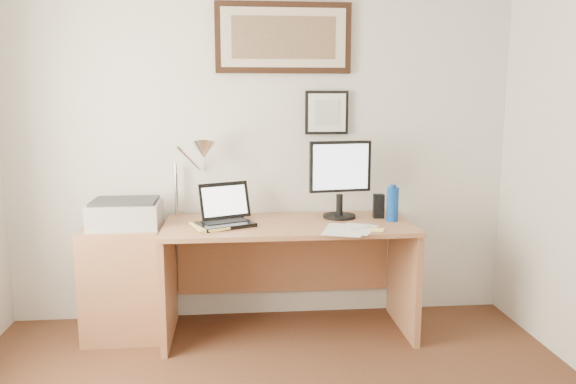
{
  "coord_description": "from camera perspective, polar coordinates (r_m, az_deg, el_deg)",
  "views": [
    {
      "loc": [
        -0.18,
        -1.91,
        1.55
      ],
      "look_at": [
        0.13,
        1.43,
        0.99
      ],
      "focal_mm": 35.0,
      "sensor_mm": 36.0,
      "label": 1
    }
  ],
  "objects": [
    {
      "name": "desk",
      "position": [
        3.78,
        -0.1,
        -6.37
      ],
      "size": [
        1.6,
        0.7,
        0.75
      ],
      "color": "#9D6442",
      "rests_on": "floor"
    },
    {
      "name": "printer",
      "position": [
        3.75,
        -16.18,
        -2.1
      ],
      "size": [
        0.44,
        0.34,
        0.18
      ],
      "color": "#A7A7AA",
      "rests_on": "side_cabinet"
    },
    {
      "name": "side_cabinet",
      "position": [
        3.85,
        -16.32,
        -8.81
      ],
      "size": [
        0.5,
        0.4,
        0.73
      ],
      "primitive_type": "cube",
      "color": "#9D6442",
      "rests_on": "floor"
    },
    {
      "name": "wall_back",
      "position": [
        3.92,
        -2.68,
        5.13
      ],
      "size": [
        3.5,
        0.02,
        2.5
      ],
      "primitive_type": "cube",
      "color": "silver",
      "rests_on": "ground"
    },
    {
      "name": "bottle_cap",
      "position": [
        3.73,
        10.64,
        0.59
      ],
      "size": [
        0.04,
        0.04,
        0.02
      ],
      "primitive_type": "cylinder",
      "color": "#0B3D9B",
      "rests_on": "water_bottle"
    },
    {
      "name": "paper_sheet_b",
      "position": [
        3.49,
        7.01,
        -3.75
      ],
      "size": [
        0.32,
        0.36,
        0.0
      ],
      "primitive_type": "cube",
      "rotation": [
        0.0,
        0.0,
        -0.49
      ],
      "color": "white",
      "rests_on": "desk"
    },
    {
      "name": "desk_lamp",
      "position": [
        3.74,
        -8.81,
        3.85
      ],
      "size": [
        0.29,
        0.27,
        0.53
      ],
      "color": "silver",
      "rests_on": "desk"
    },
    {
      "name": "lcd_monitor",
      "position": [
        3.76,
        5.32,
        1.69
      ],
      "size": [
        0.42,
        0.22,
        0.52
      ],
      "color": "black",
      "rests_on": "desk"
    },
    {
      "name": "picture_large",
      "position": [
        3.91,
        -0.46,
        15.39
      ],
      "size": [
        0.92,
        0.04,
        0.47
      ],
      "color": "black",
      "rests_on": "wall_back"
    },
    {
      "name": "paper_sheet_a",
      "position": [
        3.46,
        5.73,
        -3.86
      ],
      "size": [
        0.33,
        0.39,
        0.0
      ],
      "primitive_type": "cube",
      "rotation": [
        0.0,
        0.0,
        -0.33
      ],
      "color": "white",
      "rests_on": "desk"
    },
    {
      "name": "speaker",
      "position": [
        3.83,
        9.19,
        -1.42
      ],
      "size": [
        0.08,
        0.07,
        0.16
      ],
      "primitive_type": "cube",
      "rotation": [
        0.0,
        0.0,
        -0.09
      ],
      "color": "black",
      "rests_on": "desk"
    },
    {
      "name": "book",
      "position": [
        3.51,
        -9.48,
        -3.6
      ],
      "size": [
        0.27,
        0.31,
        0.02
      ],
      "primitive_type": "imported",
      "rotation": [
        0.0,
        0.0,
        0.33
      ],
      "color": "#EBD36F",
      "rests_on": "desk"
    },
    {
      "name": "sticky_pad",
      "position": [
        3.47,
        9.06,
        -3.82
      ],
      "size": [
        0.1,
        0.1,
        0.01
      ],
      "primitive_type": "cube",
      "rotation": [
        0.0,
        0.0,
        -0.39
      ],
      "color": "#FFEE78",
      "rests_on": "desk"
    },
    {
      "name": "marker_pen",
      "position": [
        3.5,
        7.36,
        -3.63
      ],
      "size": [
        0.14,
        0.06,
        0.02
      ],
      "primitive_type": "cylinder",
      "rotation": [
        0.0,
        1.57,
        0.35
      ],
      "color": "white",
      "rests_on": "desk"
    },
    {
      "name": "water_bottle",
      "position": [
        3.75,
        10.58,
        -1.24
      ],
      "size": [
        0.08,
        0.08,
        0.22
      ],
      "primitive_type": "cylinder",
      "color": "#0B3D9B",
      "rests_on": "desk"
    },
    {
      "name": "picture_small",
      "position": [
        3.93,
        3.95,
        8.05
      ],
      "size": [
        0.3,
        0.03,
        0.3
      ],
      "color": "black",
      "rests_on": "wall_back"
    },
    {
      "name": "laptop",
      "position": [
        3.61,
        -6.43,
        -2.4
      ],
      "size": [
        0.41,
        0.42,
        0.26
      ],
      "color": "black",
      "rests_on": "desk"
    }
  ]
}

